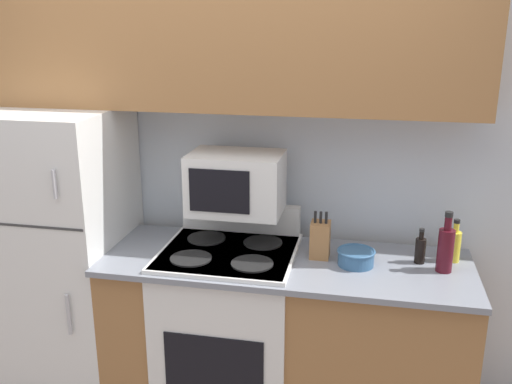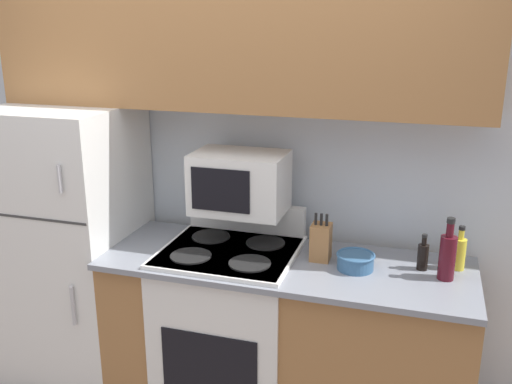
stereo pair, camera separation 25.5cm
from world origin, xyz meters
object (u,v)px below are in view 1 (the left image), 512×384
(bottle_wine_red, at_px, (446,248))
(bottle_cooking_spray, at_px, (454,245))
(bottle_soy_sauce, at_px, (420,249))
(bowl, at_px, (356,257))
(stove, at_px, (230,328))
(refrigerator, at_px, (62,253))
(microwave, at_px, (236,183))
(knife_block, at_px, (320,239))

(bottle_wine_red, distance_m, bottle_cooking_spray, 0.15)
(bottle_soy_sauce, bearing_deg, bottle_wine_red, -35.83)
(bowl, bearing_deg, bottle_soy_sauce, 16.47)
(stove, relative_size, bottle_soy_sauce, 6.02)
(bottle_soy_sauce, relative_size, bottle_wine_red, 0.60)
(stove, xyz_separation_m, bottle_cooking_spray, (1.12, 0.14, 0.51))
(stove, bearing_deg, bowl, -0.08)
(refrigerator, relative_size, bottle_soy_sauce, 8.96)
(stove, xyz_separation_m, microwave, (0.01, 0.14, 0.77))
(microwave, distance_m, knife_block, 0.52)
(stove, relative_size, knife_block, 4.40)
(stove, bearing_deg, refrigerator, 177.36)
(microwave, height_order, knife_block, microwave)
(bowl, height_order, bottle_wine_red, bottle_wine_red)
(stove, height_order, bowl, stove)
(microwave, distance_m, bottle_soy_sauce, 0.98)
(refrigerator, distance_m, stove, 1.03)
(bottle_cooking_spray, bearing_deg, knife_block, -172.92)
(microwave, relative_size, bottle_cooking_spray, 2.18)
(refrigerator, bearing_deg, bottle_soy_sauce, 1.35)
(stove, xyz_separation_m, knife_block, (0.46, 0.06, 0.52))
(bowl, bearing_deg, stove, 179.92)
(microwave, xyz_separation_m, bottle_soy_sauce, (0.94, -0.05, -0.27))
(bottle_wine_red, bearing_deg, bottle_cooking_spray, 65.76)
(knife_block, relative_size, bottle_cooking_spray, 1.12)
(stove, distance_m, bottle_cooking_spray, 1.24)
(bottle_soy_sauce, xyz_separation_m, bottle_cooking_spray, (0.17, 0.05, 0.02))
(refrigerator, height_order, stove, refrigerator)
(bottle_soy_sauce, bearing_deg, bowl, -163.53)
(microwave, bearing_deg, knife_block, -9.81)
(bowl, relative_size, bottle_wine_red, 0.62)
(refrigerator, bearing_deg, microwave, 5.57)
(bowl, height_order, bottle_cooking_spray, bottle_cooking_spray)
(refrigerator, xyz_separation_m, knife_block, (1.43, 0.02, 0.19))
(knife_block, relative_size, bowl, 1.31)
(stove, height_order, microwave, microwave)
(microwave, height_order, bottle_cooking_spray, microwave)
(stove, distance_m, bottle_soy_sauce, 1.08)
(refrigerator, xyz_separation_m, microwave, (0.98, 0.10, 0.44))
(refrigerator, relative_size, bowl, 8.61)
(microwave, distance_m, bottle_cooking_spray, 1.14)
(knife_block, height_order, bottle_cooking_spray, knife_block)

